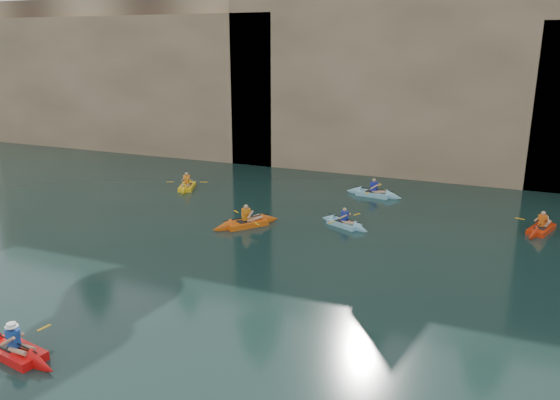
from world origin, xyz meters
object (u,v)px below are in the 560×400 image
at_px(kayaker_ltblue_near, 344,223).
at_px(main_kayaker, 15,351).
at_px(kayaker_red_far, 541,229).
at_px(kayaker_orange, 246,223).

bearing_deg(kayaker_ltblue_near, main_kayaker, -85.22).
relative_size(main_kayaker, kayaker_red_far, 1.02).
xyz_separation_m(main_kayaker, kayaker_red_far, (13.69, 16.84, -0.02)).
xyz_separation_m(kayaker_ltblue_near, kayaker_red_far, (8.49, 2.71, 0.01)).
bearing_deg(kayaker_ltblue_near, kayaker_orange, -132.06).
height_order(kayaker_ltblue_near, kayaker_red_far, kayaker_red_far).
relative_size(kayaker_orange, kayaker_red_far, 0.96).
relative_size(main_kayaker, kayaker_ltblue_near, 1.20).
xyz_separation_m(main_kayaker, kayaker_orange, (0.98, 12.35, -0.00)).
bearing_deg(main_kayaker, kayaker_orange, 95.40).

